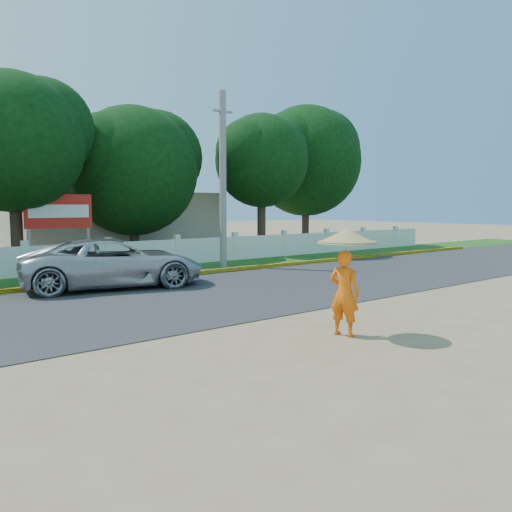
{
  "coord_description": "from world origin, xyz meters",
  "views": [
    {
      "loc": [
        -7.33,
        -7.33,
        2.48
      ],
      "look_at": [
        0.0,
        2.0,
        1.3
      ],
      "focal_mm": 35.0,
      "sensor_mm": 36.0,
      "label": 1
    }
  ],
  "objects_px": {
    "vehicle": "(114,263)",
    "monk_with_parasol": "(346,266)",
    "billboard": "(59,215)",
    "utility_pole": "(223,180)"
  },
  "relations": [
    {
      "from": "vehicle",
      "to": "billboard",
      "type": "distance_m",
      "value": 5.2
    },
    {
      "from": "utility_pole",
      "to": "billboard",
      "type": "xyz_separation_m",
      "value": [
        -5.61,
        2.87,
        -1.38
      ]
    },
    {
      "from": "billboard",
      "to": "utility_pole",
      "type": "bearing_deg",
      "value": -27.05
    },
    {
      "from": "utility_pole",
      "to": "billboard",
      "type": "relative_size",
      "value": 2.39
    },
    {
      "from": "vehicle",
      "to": "monk_with_parasol",
      "type": "relative_size",
      "value": 2.64
    },
    {
      "from": "utility_pole",
      "to": "vehicle",
      "type": "xyz_separation_m",
      "value": [
        -5.53,
        -2.15,
        -2.77
      ]
    },
    {
      "from": "billboard",
      "to": "vehicle",
      "type": "bearing_deg",
      "value": -89.0
    },
    {
      "from": "monk_with_parasol",
      "to": "billboard",
      "type": "distance_m",
      "value": 13.35
    },
    {
      "from": "utility_pole",
      "to": "billboard",
      "type": "height_order",
      "value": "utility_pole"
    },
    {
      "from": "vehicle",
      "to": "monk_with_parasol",
      "type": "bearing_deg",
      "value": -158.28
    }
  ]
}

